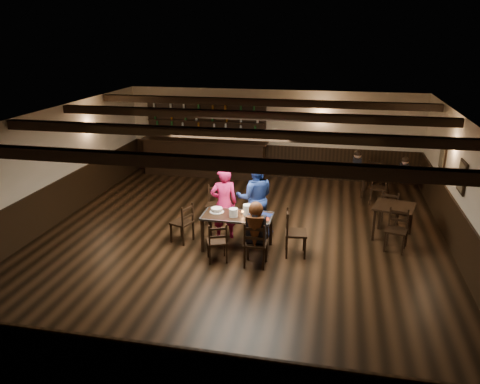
% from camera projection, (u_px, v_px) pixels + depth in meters
% --- Properties ---
extents(ground, '(10.00, 10.00, 0.00)m').
position_uv_depth(ground, '(239.00, 241.00, 10.25)').
color(ground, black).
rests_on(ground, ground).
extents(room_shell, '(9.02, 10.02, 2.71)m').
position_uv_depth(room_shell, '(239.00, 164.00, 9.71)').
color(room_shell, beige).
rests_on(room_shell, ground).
extents(dining_table, '(1.46, 0.73, 0.75)m').
position_uv_depth(dining_table, '(237.00, 219.00, 9.71)').
color(dining_table, black).
rests_on(dining_table, ground).
extents(chair_near_left, '(0.50, 0.49, 0.83)m').
position_uv_depth(chair_near_left, '(217.00, 240.00, 9.17)').
color(chair_near_left, black).
rests_on(chair_near_left, ground).
extents(chair_near_right, '(0.43, 0.41, 0.93)m').
position_uv_depth(chair_near_right, '(255.00, 242.00, 8.96)').
color(chair_near_right, black).
rests_on(chair_near_right, ground).
extents(chair_end_left, '(0.51, 0.52, 0.88)m').
position_uv_depth(chair_end_left, '(185.00, 220.00, 10.05)').
color(chair_end_left, black).
rests_on(chair_end_left, ground).
extents(chair_end_right, '(0.48, 0.50, 0.97)m').
position_uv_depth(chair_end_right, '(292.00, 229.00, 9.46)').
color(chair_end_right, black).
rests_on(chair_end_right, ground).
extents(chair_far_pushed, '(0.45, 0.44, 0.91)m').
position_uv_depth(chair_far_pushed, '(216.00, 201.00, 11.13)').
color(chair_far_pushed, black).
rests_on(chair_far_pushed, ground).
extents(woman_pink, '(0.69, 0.57, 1.62)m').
position_uv_depth(woman_pink, '(224.00, 203.00, 10.18)').
color(woman_pink, '#D9315D').
rests_on(woman_pink, ground).
extents(man_blue, '(0.98, 0.84, 1.75)m').
position_uv_depth(man_blue, '(255.00, 198.00, 10.32)').
color(man_blue, navy).
rests_on(man_blue, ground).
extents(seated_person, '(0.37, 0.55, 0.90)m').
position_uv_depth(seated_person, '(256.00, 225.00, 8.91)').
color(seated_person, black).
rests_on(seated_person, ground).
extents(cake, '(0.30, 0.30, 0.10)m').
position_uv_depth(cake, '(217.00, 210.00, 9.83)').
color(cake, white).
rests_on(cake, dining_table).
extents(plate_stack_a, '(0.18, 0.18, 0.17)m').
position_uv_depth(plate_stack_a, '(233.00, 212.00, 9.58)').
color(plate_stack_a, white).
rests_on(plate_stack_a, dining_table).
extents(plate_stack_b, '(0.19, 0.19, 0.22)m').
position_uv_depth(plate_stack_b, '(247.00, 210.00, 9.66)').
color(plate_stack_b, white).
rests_on(plate_stack_b, dining_table).
extents(tea_light, '(0.06, 0.06, 0.06)m').
position_uv_depth(tea_light, '(242.00, 212.00, 9.76)').
color(tea_light, '#A5A8AD').
rests_on(tea_light, dining_table).
extents(salt_shaker, '(0.03, 0.03, 0.08)m').
position_uv_depth(salt_shaker, '(251.00, 216.00, 9.52)').
color(salt_shaker, silver).
rests_on(salt_shaker, dining_table).
extents(pepper_shaker, '(0.04, 0.04, 0.10)m').
position_uv_depth(pepper_shaker, '(255.00, 216.00, 9.50)').
color(pepper_shaker, '#A5A8AD').
rests_on(pepper_shaker, dining_table).
extents(drink_glass, '(0.07, 0.07, 0.11)m').
position_uv_depth(drink_glass, '(254.00, 211.00, 9.75)').
color(drink_glass, silver).
rests_on(drink_glass, dining_table).
extents(menu_red, '(0.35, 0.29, 0.00)m').
position_uv_depth(menu_red, '(262.00, 219.00, 9.49)').
color(menu_red, maroon).
rests_on(menu_red, dining_table).
extents(menu_blue, '(0.33, 0.28, 0.00)m').
position_uv_depth(menu_blue, '(265.00, 214.00, 9.71)').
color(menu_blue, '#0D1744').
rests_on(menu_blue, dining_table).
extents(bar_counter, '(4.01, 0.70, 2.20)m').
position_uv_depth(bar_counter, '(205.00, 152.00, 14.78)').
color(bar_counter, black).
rests_on(bar_counter, ground).
extents(back_table_a, '(1.01, 1.01, 0.75)m').
position_uv_depth(back_table_a, '(394.00, 210.00, 10.24)').
color(back_table_a, black).
rests_on(back_table_a, ground).
extents(back_table_b, '(0.93, 0.93, 0.75)m').
position_uv_depth(back_table_b, '(377.00, 173.00, 12.88)').
color(back_table_b, black).
rests_on(back_table_b, ground).
extents(bg_patron_left, '(0.23, 0.37, 0.77)m').
position_uv_depth(bg_patron_left, '(357.00, 164.00, 13.08)').
color(bg_patron_left, black).
rests_on(bg_patron_left, ground).
extents(bg_patron_right, '(0.22, 0.34, 0.69)m').
position_uv_depth(bg_patron_right, '(404.00, 169.00, 12.69)').
color(bg_patron_right, black).
rests_on(bg_patron_right, ground).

